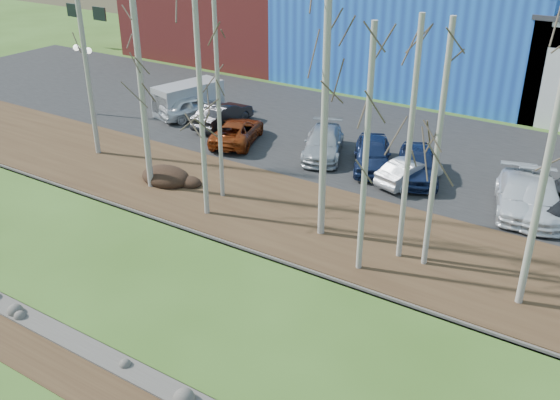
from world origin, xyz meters
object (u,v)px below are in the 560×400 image
Objects in this scene: car_5 at (409,172)px; car_8 at (418,164)px; car_0 at (194,107)px; street_lamp at (84,61)px; car_1 at (223,115)px; van_grey at (186,99)px; car_3 at (323,143)px; car_4 at (372,154)px; car_7 at (519,195)px; car_9 at (539,200)px; car_2 at (237,131)px.

car_8 is (0.12, 0.81, 0.16)m from car_5.
car_8 is at bearing -157.96° from car_0.
street_lamp is 1.15× the size of car_5.
van_grey is at bearing -13.32° from car_1.
car_8 reaches higher than car_3.
car_0 is at bearing 151.17° from car_8.
car_4 is at bearing 155.45° from car_8.
car_0 is 1.14× the size of car_5.
car_5 is at bearing -32.91° from car_3.
car_8 is at bearing 154.87° from car_7.
car_7 is (10.74, -0.94, -0.00)m from car_3.
car_8 is at bearing -24.42° from car_3.
car_1 is 1.19× the size of car_5.
car_5 is at bearing -122.91° from car_8.
car_8 reaches higher than car_9.
car_0 reaches higher than car_5.
car_1 is 0.95× the size of van_grey.
car_7 is 1.02× the size of van_grey.
car_1 is 3.64m from van_grey.
street_lamp is 0.92× the size of van_grey.
car_3 reaches higher than car_7.
car_7 is (27.14, 1.02, -2.79)m from street_lamp.
car_2 is at bearing 163.76° from car_9.
van_grey is at bearing 148.80° from car_4.
van_grey is (-1.05, 0.48, 0.23)m from car_0.
car_4 is (3.02, -0.13, 0.08)m from car_3.
car_3 is at bearing 6.57° from van_grey.
car_2 is 1.04× the size of car_8.
car_8 reaches higher than car_2.
car_4 reaches higher than car_1.
car_7 is (7.72, -0.81, -0.08)m from car_4.
car_1 is 18.41m from car_7.
car_2 is 8.25m from car_4.
car_3 is at bearing 13.67° from street_lamp.
car_3 is (10.09, -1.04, -0.03)m from car_0.
street_lamp reaches higher than van_grey.
car_4 reaches higher than car_9.
car_2 is 5.28m from car_3.
car_8 reaches higher than car_7.
car_3 is 10.78m from car_7.
car_3 is 11.67m from car_9.
car_9 is (21.72, -1.98, -0.04)m from car_0.
car_9 reaches higher than car_5.
car_0 is 0.91× the size of car_2.
car_0 is 0.89× the size of car_3.
car_5 is at bearing 9.52° from street_lamp.
van_grey reaches higher than car_2.
car_9 is at bearing -158.90° from car_0.
car_8 is (15.64, -1.17, 0.04)m from car_0.
car_0 is 0.96× the size of car_1.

